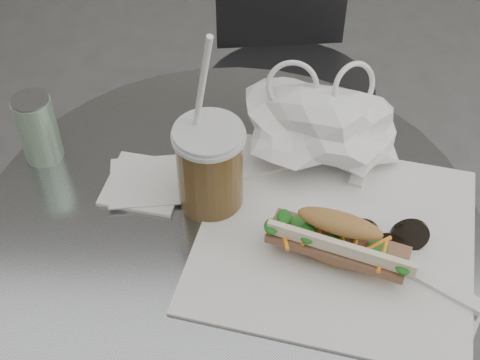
{
  "coord_description": "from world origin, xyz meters",
  "views": [
    {
      "loc": [
        0.04,
        -0.46,
        1.5
      ],
      "look_at": [
        0.01,
        0.23,
        0.79
      ],
      "focal_mm": 50.0,
      "sensor_mm": 36.0,
      "label": 1
    }
  ],
  "objects_px": {
    "iced_coffee": "(210,166)",
    "banh_mi": "(338,240)",
    "sunglasses": "(384,237)",
    "drink_can": "(38,129)",
    "chair_far": "(284,124)",
    "cafe_table": "(231,318)"
  },
  "relations": [
    {
      "from": "cafe_table",
      "to": "drink_can",
      "type": "xyz_separation_m",
      "value": [
        -0.31,
        0.12,
        0.33
      ]
    },
    {
      "from": "iced_coffee",
      "to": "drink_can",
      "type": "bearing_deg",
      "value": 162.18
    },
    {
      "from": "banh_mi",
      "to": "iced_coffee",
      "type": "relative_size",
      "value": 0.83
    },
    {
      "from": "cafe_table",
      "to": "iced_coffee",
      "type": "height_order",
      "value": "iced_coffee"
    },
    {
      "from": "iced_coffee",
      "to": "banh_mi",
      "type": "bearing_deg",
      "value": -30.19
    },
    {
      "from": "iced_coffee",
      "to": "cafe_table",
      "type": "bearing_deg",
      "value": -49.51
    },
    {
      "from": "drink_can",
      "to": "sunglasses",
      "type": "bearing_deg",
      "value": -17.82
    },
    {
      "from": "drink_can",
      "to": "iced_coffee",
      "type": "bearing_deg",
      "value": -17.82
    },
    {
      "from": "sunglasses",
      "to": "cafe_table",
      "type": "bearing_deg",
      "value": 166.34
    },
    {
      "from": "banh_mi",
      "to": "drink_can",
      "type": "distance_m",
      "value": 0.5
    },
    {
      "from": "cafe_table",
      "to": "sunglasses",
      "type": "distance_m",
      "value": 0.37
    },
    {
      "from": "banh_mi",
      "to": "drink_can",
      "type": "relative_size",
      "value": 2.17
    },
    {
      "from": "banh_mi",
      "to": "sunglasses",
      "type": "bearing_deg",
      "value": 40.09
    },
    {
      "from": "banh_mi",
      "to": "cafe_table",
      "type": "bearing_deg",
      "value": 174.69
    },
    {
      "from": "chair_far",
      "to": "iced_coffee",
      "type": "xyz_separation_m",
      "value": [
        -0.14,
        -0.63,
        0.46
      ]
    },
    {
      "from": "chair_far",
      "to": "drink_can",
      "type": "distance_m",
      "value": 0.82
    },
    {
      "from": "cafe_table",
      "to": "drink_can",
      "type": "distance_m",
      "value": 0.47
    },
    {
      "from": "iced_coffee",
      "to": "sunglasses",
      "type": "xyz_separation_m",
      "value": [
        0.25,
        -0.08,
        -0.05
      ]
    },
    {
      "from": "sunglasses",
      "to": "drink_can",
      "type": "bearing_deg",
      "value": 160.29
    },
    {
      "from": "sunglasses",
      "to": "drink_can",
      "type": "height_order",
      "value": "drink_can"
    },
    {
      "from": "drink_can",
      "to": "banh_mi",
      "type": "bearing_deg",
      "value": -23.0
    },
    {
      "from": "chair_far",
      "to": "banh_mi",
      "type": "relative_size",
      "value": 3.07
    }
  ]
}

